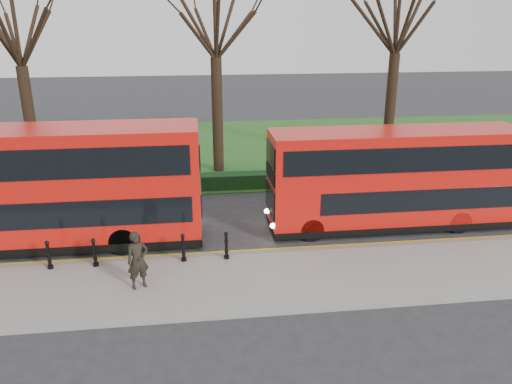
{
  "coord_description": "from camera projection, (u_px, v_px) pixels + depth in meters",
  "views": [
    {
      "loc": [
        0.68,
        -17.63,
        8.46
      ],
      "look_at": [
        2.97,
        0.5,
        2.0
      ],
      "focal_mm": 35.0,
      "sensor_mm": 36.0,
      "label": 1
    }
  ],
  "objects": [
    {
      "name": "tree_right",
      "position": [
        399.0,
        14.0,
        27.14
      ],
      "size": [
        7.56,
        7.56,
        11.81
      ],
      "color": "black",
      "rests_on": "ground"
    },
    {
      "name": "hedge",
      "position": [
        183.0,
        183.0,
        25.46
      ],
      "size": [
        60.0,
        0.9,
        0.8
      ],
      "primitive_type": "cube",
      "color": "black",
      "rests_on": "ground"
    },
    {
      "name": "tree_left",
      "position": [
        16.0,
        26.0,
        24.98
      ],
      "size": [
        7.02,
        7.02,
        10.97
      ],
      "color": "black",
      "rests_on": "ground"
    },
    {
      "name": "yellow_line_inner",
      "position": [
        181.0,
        254.0,
        18.76
      ],
      "size": [
        60.0,
        0.1,
        0.01
      ],
      "primitive_type": "cube",
      "color": "yellow",
      "rests_on": "ground"
    },
    {
      "name": "bus_rear",
      "position": [
        394.0,
        179.0,
        20.61
      ],
      "size": [
        10.4,
        2.39,
        4.14
      ],
      "color": "red",
      "rests_on": "ground"
    },
    {
      "name": "kerb",
      "position": [
        181.0,
        258.0,
        18.27
      ],
      "size": [
        60.0,
        0.25,
        0.16
      ],
      "primitive_type": "cube",
      "color": "slate",
      "rests_on": "ground"
    },
    {
      "name": "ground",
      "position": [
        181.0,
        248.0,
        19.23
      ],
      "size": [
        120.0,
        120.0,
        0.0
      ],
      "primitive_type": "plane",
      "color": "#28282B",
      "rests_on": "ground"
    },
    {
      "name": "pedestrian",
      "position": [
        138.0,
        260.0,
        15.88
      ],
      "size": [
        0.83,
        0.7,
        1.93
      ],
      "primitive_type": "imported",
      "rotation": [
        0.0,
        0.0,
        0.41
      ],
      "color": "black",
      "rests_on": "pavement"
    },
    {
      "name": "yellow_line_outer",
      "position": [
        181.0,
        256.0,
        18.57
      ],
      "size": [
        60.0,
        0.1,
        0.01
      ],
      "primitive_type": "cube",
      "color": "yellow",
      "rests_on": "ground"
    },
    {
      "name": "bus_lead",
      "position": [
        46.0,
        189.0,
        18.77
      ],
      "size": [
        11.6,
        2.66,
        4.61
      ],
      "color": "red",
      "rests_on": "ground"
    },
    {
      "name": "bollard_row",
      "position": [
        139.0,
        251.0,
        17.58
      ],
      "size": [
        6.3,
        0.15,
        1.0
      ],
      "color": "black",
      "rests_on": "pavement"
    },
    {
      "name": "grass_verge",
      "position": [
        185.0,
        150.0,
        33.25
      ],
      "size": [
        60.0,
        18.0,
        0.06
      ],
      "primitive_type": "cube",
      "color": "#1E531B",
      "rests_on": "ground"
    },
    {
      "name": "pavement",
      "position": [
        180.0,
        286.0,
        16.4
      ],
      "size": [
        60.0,
        4.0,
        0.15
      ],
      "primitive_type": "cube",
      "color": "gray",
      "rests_on": "ground"
    },
    {
      "name": "tree_mid",
      "position": [
        215.0,
        17.0,
        26.01
      ],
      "size": [
        7.41,
        7.41,
        11.58
      ],
      "color": "black",
      "rests_on": "ground"
    }
  ]
}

